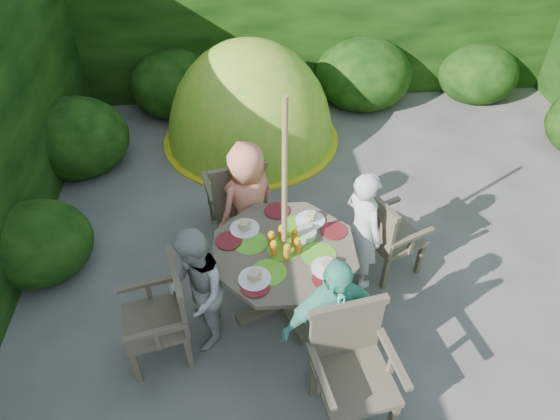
{
  "coord_description": "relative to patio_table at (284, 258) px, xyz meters",
  "views": [
    {
      "loc": [
        -1.27,
        -3.5,
        3.79
      ],
      "look_at": [
        -0.97,
        -0.13,
        0.85
      ],
      "focal_mm": 32.0,
      "sensor_mm": 36.0,
      "label": 1
    }
  ],
  "objects": [
    {
      "name": "ground",
      "position": [
        0.96,
        0.53,
        -0.64
      ],
      "size": [
        60.0,
        60.0,
        0.0
      ],
      "primitive_type": "plane",
      "color": "#4C4844",
      "rests_on": "ground"
    },
    {
      "name": "hedge_enclosure",
      "position": [
        0.96,
        1.86,
        0.61
      ],
      "size": [
        9.0,
        9.0,
        2.5
      ],
      "color": "black",
      "rests_on": "ground"
    },
    {
      "name": "patio_table",
      "position": [
        0.0,
        0.0,
        0.0
      ],
      "size": [
        1.69,
        1.69,
        0.91
      ],
      "rotation": [
        0.0,
        0.0,
        0.36
      ],
      "color": "#443D2C",
      "rests_on": "ground"
    },
    {
      "name": "parasol_pole",
      "position": [
        -0.0,
        -0.0,
        0.46
      ],
      "size": [
        0.06,
        0.06,
        2.2
      ],
      "primitive_type": "cylinder",
      "rotation": [
        0.0,
        0.0,
        0.36
      ],
      "color": "olive",
      "rests_on": "ground"
    },
    {
      "name": "garden_chair_right",
      "position": [
        1.03,
        0.38,
        -0.15
      ],
      "size": [
        0.66,
        0.7,
        0.92
      ],
      "rotation": [
        0.0,
        0.0,
        1.97
      ],
      "color": "#443D2C",
      "rests_on": "ground"
    },
    {
      "name": "garden_chair_left",
      "position": [
        -1.03,
        -0.4,
        -0.14
      ],
      "size": [
        0.61,
        0.65,
        0.93
      ],
      "rotation": [
        0.0,
        0.0,
        -1.34
      ],
      "color": "#443D2C",
      "rests_on": "ground"
    },
    {
      "name": "garden_chair_back",
      "position": [
        -0.4,
        1.02,
        -0.12
      ],
      "size": [
        0.68,
        0.63,
        0.98
      ],
      "rotation": [
        0.0,
        0.0,
        3.36
      ],
      "color": "#443D2C",
      "rests_on": "ground"
    },
    {
      "name": "garden_chair_front",
      "position": [
        0.4,
        -1.02,
        -0.11
      ],
      "size": [
        0.68,
        0.63,
        1.0
      ],
      "rotation": [
        0.0,
        0.0,
        0.18
      ],
      "color": "#443D2C",
      "rests_on": "ground"
    },
    {
      "name": "child_right",
      "position": [
        0.75,
        0.28,
        0.0
      ],
      "size": [
        0.48,
        0.56,
        1.29
      ],
      "primitive_type": "imported",
      "rotation": [
        0.0,
        0.0,
        2.01
      ],
      "color": "silver",
      "rests_on": "ground"
    },
    {
      "name": "child_left",
      "position": [
        -0.75,
        -0.28,
        -0.02
      ],
      "size": [
        0.53,
        0.65,
        1.24
      ],
      "primitive_type": "imported",
      "rotation": [
        0.0,
        0.0,
        -1.46
      ],
      "color": "#A9A9A3",
      "rests_on": "ground"
    },
    {
      "name": "child_back",
      "position": [
        -0.28,
        0.75,
        0.02
      ],
      "size": [
        0.77,
        0.73,
        1.32
      ],
      "primitive_type": "imported",
      "rotation": [
        0.0,
        0.0,
        3.79
      ],
      "color": "#F58965",
      "rests_on": "ground"
    },
    {
      "name": "child_front",
      "position": [
        0.28,
        -0.75,
        0.03
      ],
      "size": [
        0.84,
        0.51,
        1.35
      ],
      "primitive_type": "imported",
      "rotation": [
        0.0,
        0.0,
        0.24
      ],
      "color": "#53C2A0",
      "rests_on": "ground"
    },
    {
      "name": "dome_tent",
      "position": [
        -0.18,
        2.91,
        -0.64
      ],
      "size": [
        2.44,
        2.44,
        2.75
      ],
      "rotation": [
        0.0,
        0.0,
        0.09
      ],
      "color": "#64B923",
      "rests_on": "ground"
    }
  ]
}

